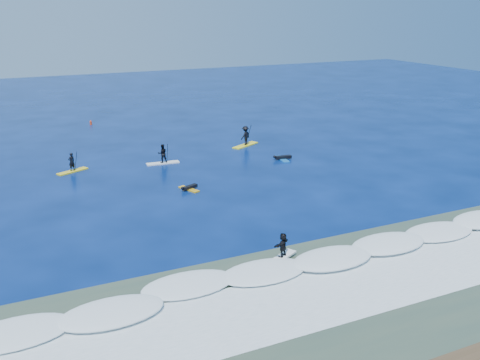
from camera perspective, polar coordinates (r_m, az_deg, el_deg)
name	(u,v)px	position (r m, az deg, el deg)	size (l,w,h in m)	color
ground	(236,204)	(37.49, -0.41, -2.58)	(160.00, 160.00, 0.00)	#031643
shallow_water	(359,298)	(26.63, 12.57, -12.21)	(90.00, 13.00, 0.01)	#35483A
breaking_wave	(313,263)	(29.46, 7.84, -8.80)	(40.00, 6.00, 0.30)	white
whitewater	(346,289)	(27.31, 11.28, -11.30)	(34.00, 5.00, 0.02)	silver
sup_paddler_left	(72,165)	(46.69, -17.49, 1.54)	(2.72, 1.75, 1.88)	yellow
sup_paddler_center	(163,155)	(47.31, -8.26, 2.62)	(2.92, 0.93, 2.01)	white
sup_paddler_right	(245,137)	(52.89, 0.58, 4.62)	(3.27, 2.26, 2.30)	yellow
prone_paddler_near	(189,188)	(40.49, -5.46, -0.86)	(1.46, 1.94, 0.40)	gold
prone_paddler_far	(282,158)	(48.38, 4.53, 2.37)	(1.75, 2.24, 0.46)	#1767B3
wave_surfer	(283,246)	(29.27, 4.58, -7.07)	(2.04, 1.43, 1.46)	white
marker_buoy	(91,123)	(64.86, -15.63, 5.91)	(0.25, 0.25, 0.60)	red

